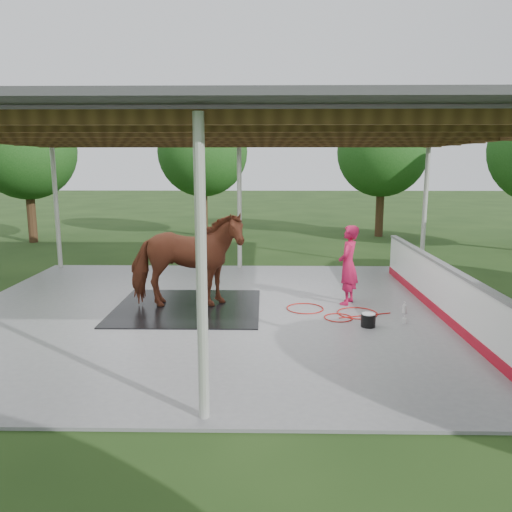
{
  "coord_description": "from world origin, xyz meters",
  "views": [
    {
      "loc": [
        0.78,
        -10.69,
        3.31
      ],
      "look_at": [
        0.59,
        0.34,
        1.24
      ],
      "focal_mm": 35.0,
      "sensor_mm": 36.0,
      "label": 1
    }
  ],
  "objects_px": {
    "dasher_board": "(438,289)",
    "horse": "(186,260)",
    "handler": "(348,265)",
    "wash_bucket": "(368,320)"
  },
  "relations": [
    {
      "from": "dasher_board",
      "to": "wash_bucket",
      "type": "height_order",
      "value": "dasher_board"
    },
    {
      "from": "wash_bucket",
      "to": "horse",
      "type": "bearing_deg",
      "value": 161.77
    },
    {
      "from": "horse",
      "to": "handler",
      "type": "relative_size",
      "value": 1.39
    },
    {
      "from": "dasher_board",
      "to": "horse",
      "type": "relative_size",
      "value": 3.12
    },
    {
      "from": "dasher_board",
      "to": "wash_bucket",
      "type": "xyz_separation_m",
      "value": [
        -1.72,
        -1.01,
        -0.4
      ]
    },
    {
      "from": "horse",
      "to": "wash_bucket",
      "type": "distance_m",
      "value": 4.17
    },
    {
      "from": "handler",
      "to": "wash_bucket",
      "type": "distance_m",
      "value": 1.86
    },
    {
      "from": "handler",
      "to": "dasher_board",
      "type": "bearing_deg",
      "value": 94.15
    },
    {
      "from": "horse",
      "to": "wash_bucket",
      "type": "xyz_separation_m",
      "value": [
        3.85,
        -1.27,
        -0.97
      ]
    },
    {
      "from": "handler",
      "to": "wash_bucket",
      "type": "relative_size",
      "value": 6.31
    }
  ]
}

